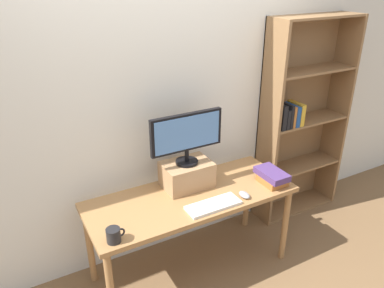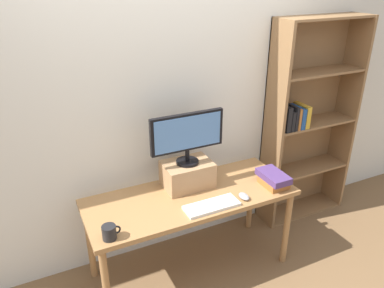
% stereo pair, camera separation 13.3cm
% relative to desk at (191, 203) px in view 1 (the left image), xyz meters
% --- Properties ---
extents(ground_plane, '(12.00, 12.00, 0.00)m').
position_rel_desk_xyz_m(ground_plane, '(0.00, 0.00, -0.63)').
color(ground_plane, brown).
extents(back_wall, '(7.00, 0.08, 2.60)m').
position_rel_desk_xyz_m(back_wall, '(0.00, 0.45, 0.67)').
color(back_wall, silver).
rests_on(back_wall, ground_plane).
extents(desk, '(1.57, 0.62, 0.70)m').
position_rel_desk_xyz_m(desk, '(0.00, 0.00, 0.00)').
color(desk, '#9E7042').
rests_on(desk, ground_plane).
extents(bookshelf_unit, '(0.88, 0.28, 1.89)m').
position_rel_desk_xyz_m(bookshelf_unit, '(1.32, 0.30, 0.33)').
color(bookshelf_unit, olive).
rests_on(bookshelf_unit, ground_plane).
extents(riser_box, '(0.37, 0.26, 0.20)m').
position_rel_desk_xyz_m(riser_box, '(0.04, 0.14, 0.17)').
color(riser_box, '#A87F56').
rests_on(riser_box, desk).
extents(computer_monitor, '(0.57, 0.17, 0.40)m').
position_rel_desk_xyz_m(computer_monitor, '(0.04, 0.13, 0.50)').
color(computer_monitor, black).
rests_on(computer_monitor, riser_box).
extents(keyboard, '(0.40, 0.15, 0.02)m').
position_rel_desk_xyz_m(keyboard, '(0.07, -0.21, 0.09)').
color(keyboard, silver).
rests_on(keyboard, desk).
extents(computer_mouse, '(0.06, 0.10, 0.04)m').
position_rel_desk_xyz_m(computer_mouse, '(0.33, -0.21, 0.09)').
color(computer_mouse, '#99999E').
rests_on(computer_mouse, desk).
extents(book_stack, '(0.17, 0.27, 0.10)m').
position_rel_desk_xyz_m(book_stack, '(0.64, -0.15, 0.13)').
color(book_stack, '#AD662D').
rests_on(book_stack, desk).
extents(coffee_mug, '(0.12, 0.09, 0.09)m').
position_rel_desk_xyz_m(coffee_mug, '(-0.67, -0.23, 0.12)').
color(coffee_mug, black).
rests_on(coffee_mug, desk).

